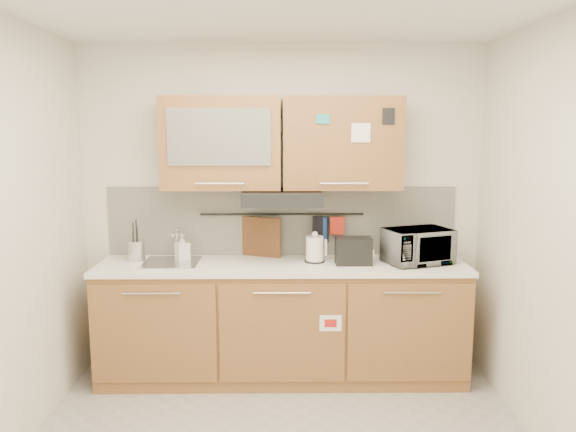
{
  "coord_description": "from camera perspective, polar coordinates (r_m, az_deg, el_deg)",
  "views": [
    {
      "loc": [
        0.0,
        -3.0,
        1.94
      ],
      "look_at": [
        0.04,
        1.05,
        1.31
      ],
      "focal_mm": 35.0,
      "sensor_mm": 36.0,
      "label": 1
    }
  ],
  "objects": [
    {
      "name": "oven_mitt",
      "position": [
        4.52,
        3.35,
        -1.21
      ],
      "size": [
        0.11,
        0.07,
        0.18
      ],
      "primitive_type": "cube",
      "rotation": [
        0.0,
        0.0,
        -0.42
      ],
      "color": "navy",
      "rests_on": "utensil_rail"
    },
    {
      "name": "toaster",
      "position": [
        4.29,
        6.66,
        -3.51
      ],
      "size": [
        0.27,
        0.16,
        0.21
      ],
      "rotation": [
        0.0,
        0.0,
        0.0
      ],
      "color": "black",
      "rests_on": "countertop"
    },
    {
      "name": "wall_back",
      "position": [
        4.55,
        -0.62,
        0.77
      ],
      "size": [
        3.2,
        0.0,
        3.2
      ],
      "primitive_type": "plane",
      "rotation": [
        1.57,
        0.0,
        0.0
      ],
      "color": "silver",
      "rests_on": "ground"
    },
    {
      "name": "kettle",
      "position": [
        4.34,
        2.74,
        -3.45
      ],
      "size": [
        0.18,
        0.16,
        0.24
      ],
      "rotation": [
        0.0,
        0.0,
        0.23
      ],
      "color": "white",
      "rests_on": "countertop"
    },
    {
      "name": "upper_cabinets",
      "position": [
        4.33,
        -0.7,
        7.41
      ],
      "size": [
        1.82,
        0.37,
        0.7
      ],
      "color": "#996236",
      "rests_on": "wall_back"
    },
    {
      "name": "wall_right",
      "position": [
        3.46,
        26.94,
        -2.76
      ],
      "size": [
        0.0,
        3.0,
        3.0
      ],
      "primitive_type": "plane",
      "rotation": [
        1.57,
        0.0,
        -1.57
      ],
      "color": "silver",
      "rests_on": "ground"
    },
    {
      "name": "base_cabinet",
      "position": [
        4.47,
        -0.6,
        -11.23
      ],
      "size": [
        2.8,
        0.64,
        0.88
      ],
      "color": "#996236",
      "rests_on": "floor"
    },
    {
      "name": "utensil_rail",
      "position": [
        4.51,
        -0.62,
        0.18
      ],
      "size": [
        1.3,
        0.02,
        0.02
      ],
      "primitive_type": "cylinder",
      "rotation": [
        0.0,
        1.57,
        0.0
      ],
      "color": "black",
      "rests_on": "backsplash"
    },
    {
      "name": "utensil_crock",
      "position": [
        4.52,
        -15.15,
        -3.4
      ],
      "size": [
        0.17,
        0.17,
        0.32
      ],
      "rotation": [
        0.0,
        0.0,
        -0.37
      ],
      "color": "silver",
      "rests_on": "countertop"
    },
    {
      "name": "cutting_board",
      "position": [
        4.54,
        -2.96,
        -2.97
      ],
      "size": [
        0.35,
        0.17,
        0.46
      ],
      "primitive_type": "cube",
      "rotation": [
        0.0,
        0.0,
        -0.4
      ],
      "color": "brown",
      "rests_on": "utensil_rail"
    },
    {
      "name": "sink",
      "position": [
        4.41,
        -11.73,
        -4.63
      ],
      "size": [
        0.42,
        0.4,
        0.26
      ],
      "color": "silver",
      "rests_on": "countertop"
    },
    {
      "name": "range_hood",
      "position": [
        4.29,
        -0.62,
        1.89
      ],
      "size": [
        0.6,
        0.46,
        0.1
      ],
      "primitive_type": "cube",
      "color": "black",
      "rests_on": "upper_cabinets"
    },
    {
      "name": "microwave",
      "position": [
        4.4,
        13.03,
        -3.0
      ],
      "size": [
        0.56,
        0.47,
        0.27
      ],
      "primitive_type": "imported",
      "rotation": [
        0.0,
        0.0,
        0.35
      ],
      "color": "#999999",
      "rests_on": "countertop"
    },
    {
      "name": "pot_holder",
      "position": [
        4.53,
        5.02,
        -0.98
      ],
      "size": [
        0.12,
        0.02,
        0.14
      ],
      "primitive_type": "cube",
      "rotation": [
        0.0,
        0.0,
        0.01
      ],
      "color": "red",
      "rests_on": "utensil_rail"
    },
    {
      "name": "dark_pouch",
      "position": [
        4.52,
        3.34,
        -1.37
      ],
      "size": [
        0.13,
        0.06,
        0.2
      ],
      "primitive_type": "cube",
      "rotation": [
        0.0,
        0.0,
        -0.16
      ],
      "color": "black",
      "rests_on": "utensil_rail"
    },
    {
      "name": "backsplash",
      "position": [
        4.55,
        -0.62,
        -0.5
      ],
      "size": [
        2.8,
        0.02,
        0.56
      ],
      "primitive_type": "cube",
      "color": "silver",
      "rests_on": "countertop"
    },
    {
      "name": "countertop",
      "position": [
        4.32,
        -0.61,
        -5.07
      ],
      "size": [
        2.82,
        0.62,
        0.04
      ],
      "primitive_type": "cube",
      "color": "white",
      "rests_on": "base_cabinet"
    },
    {
      "name": "soap_bottle",
      "position": [
        4.46,
        -10.69,
        -3.13
      ],
      "size": [
        0.13,
        0.13,
        0.21
      ],
      "primitive_type": "imported",
      "rotation": [
        0.0,
        0.0,
        0.58
      ],
      "color": "#999999",
      "rests_on": "countertop"
    }
  ]
}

